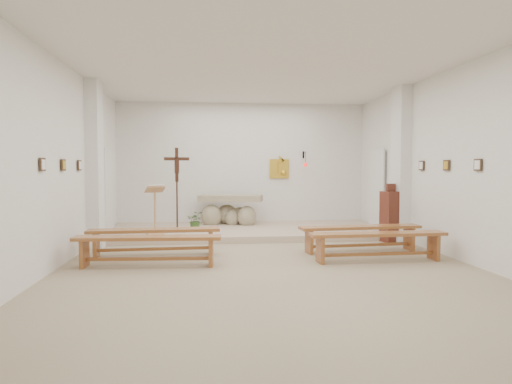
{
  "coord_description": "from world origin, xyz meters",
  "views": [
    {
      "loc": [
        -1.02,
        -7.95,
        1.67
      ],
      "look_at": [
        0.01,
        1.6,
        1.16
      ],
      "focal_mm": 32.0,
      "sensor_mm": 36.0,
      "label": 1
    }
  ],
  "objects": [
    {
      "name": "ceiling",
      "position": [
        0.0,
        0.0,
        3.49
      ],
      "size": [
        7.0,
        10.0,
        0.02
      ],
      "primitive_type": "cube",
      "color": "silver",
      "rests_on": "wall_back"
    },
    {
      "name": "station_frame_right_front",
      "position": [
        3.47,
        -0.8,
        1.72
      ],
      "size": [
        0.03,
        0.2,
        0.2
      ],
      "primitive_type": "cube",
      "color": "#3A2719",
      "rests_on": "wall_right"
    },
    {
      "name": "pilaster_left",
      "position": [
        -3.37,
        2.0,
        1.75
      ],
      "size": [
        0.26,
        0.55,
        3.5
      ],
      "primitive_type": "cube",
      "color": "white",
      "rests_on": "ground"
    },
    {
      "name": "sanctuary_platform",
      "position": [
        0.0,
        3.5,
        0.07
      ],
      "size": [
        6.98,
        3.0,
        0.15
      ],
      "primitive_type": "cube",
      "color": "#BFAA93",
      "rests_on": "ground"
    },
    {
      "name": "wall_right",
      "position": [
        3.49,
        0.0,
        1.75
      ],
      "size": [
        0.02,
        10.0,
        3.5
      ],
      "primitive_type": "cube",
      "color": "white",
      "rests_on": "ground"
    },
    {
      "name": "station_frame_right_mid",
      "position": [
        3.47,
        0.2,
        1.72
      ],
      "size": [
        0.03,
        0.2,
        0.2
      ],
      "primitive_type": "cube",
      "color": "#3A2719",
      "rests_on": "wall_right"
    },
    {
      "name": "station_frame_left_mid",
      "position": [
        -3.47,
        0.2,
        1.72
      ],
      "size": [
        0.03,
        0.2,
        0.2
      ],
      "primitive_type": "cube",
      "color": "#3A2719",
      "rests_on": "wall_left"
    },
    {
      "name": "donation_pedestal",
      "position": [
        3.1,
        1.9,
        0.58
      ],
      "size": [
        0.43,
        0.43,
        1.32
      ],
      "rotation": [
        0.0,
        0.0,
        0.25
      ],
      "color": "#572319",
      "rests_on": "ground"
    },
    {
      "name": "wall_back",
      "position": [
        0.0,
        4.99,
        1.75
      ],
      "size": [
        7.0,
        0.02,
        3.5
      ],
      "primitive_type": "cube",
      "color": "white",
      "rests_on": "ground"
    },
    {
      "name": "radiator_left",
      "position": [
        -3.43,
        2.7,
        0.27
      ],
      "size": [
        0.1,
        0.85,
        0.52
      ],
      "primitive_type": "cube",
      "color": "silver",
      "rests_on": "ground"
    },
    {
      "name": "potted_plant",
      "position": [
        -1.3,
        3.35,
        0.38
      ],
      "size": [
        0.41,
        0.36,
        0.45
      ],
      "primitive_type": "imported",
      "rotation": [
        0.0,
        0.0,
        0.01
      ],
      "color": "#335B24",
      "rests_on": "sanctuary_platform"
    },
    {
      "name": "bench_left_front",
      "position": [
        -2.01,
        0.78,
        0.39
      ],
      "size": [
        2.47,
        0.48,
        0.52
      ],
      "rotation": [
        0.0,
        0.0,
        0.04
      ],
      "color": "brown",
      "rests_on": "ground"
    },
    {
      "name": "lectern",
      "position": [
        -2.19,
        2.53,
        0.72
      ],
      "size": [
        0.49,
        0.45,
        1.15
      ],
      "rotation": [
        0.0,
        0.0,
        0.34
      ],
      "color": "tan",
      "rests_on": "sanctuary_platform"
    },
    {
      "name": "station_frame_left_rear",
      "position": [
        -3.47,
        1.2,
        1.72
      ],
      "size": [
        0.03,
        0.2,
        0.2
      ],
      "primitive_type": "cube",
      "color": "#3A2719",
      "rests_on": "wall_left"
    },
    {
      "name": "gold_wall_relief",
      "position": [
        1.05,
        4.96,
        1.65
      ],
      "size": [
        0.55,
        0.04,
        0.55
      ],
      "primitive_type": "cube",
      "color": "gold",
      "rests_on": "wall_back"
    },
    {
      "name": "bench_left_second",
      "position": [
        -2.01,
        -0.16,
        0.39
      ],
      "size": [
        2.48,
        0.54,
        0.52
      ],
      "rotation": [
        0.0,
        0.0,
        -0.06
      ],
      "color": "brown",
      "rests_on": "ground"
    },
    {
      "name": "bench_right_second",
      "position": [
        2.01,
        -0.16,
        0.39
      ],
      "size": [
        2.47,
        0.46,
        0.52
      ],
      "rotation": [
        0.0,
        0.0,
        0.03
      ],
      "color": "brown",
      "rests_on": "ground"
    },
    {
      "name": "altar",
      "position": [
        -0.4,
        4.33,
        0.48
      ],
      "size": [
        1.78,
        1.0,
        0.87
      ],
      "rotation": [
        0.0,
        0.0,
        -0.22
      ],
      "color": "tan",
      "rests_on": "sanctuary_platform"
    },
    {
      "name": "wall_left",
      "position": [
        -3.49,
        0.0,
        1.75
      ],
      "size": [
        0.02,
        10.0,
        3.5
      ],
      "primitive_type": "cube",
      "color": "white",
      "rests_on": "ground"
    },
    {
      "name": "bench_right_front",
      "position": [
        2.01,
        0.78,
        0.39
      ],
      "size": [
        2.48,
        0.59,
        0.52
      ],
      "rotation": [
        0.0,
        0.0,
        0.08
      ],
      "color": "brown",
      "rests_on": "ground"
    },
    {
      "name": "station_frame_right_rear",
      "position": [
        3.47,
        1.2,
        1.72
      ],
      "size": [
        0.03,
        0.2,
        0.2
      ],
      "primitive_type": "cube",
      "color": "#3A2719",
      "rests_on": "wall_right"
    },
    {
      "name": "station_frame_left_front",
      "position": [
        -3.47,
        -0.8,
        1.72
      ],
      "size": [
        0.03,
        0.2,
        0.2
      ],
      "primitive_type": "cube",
      "color": "#3A2719",
      "rests_on": "wall_left"
    },
    {
      "name": "crucifix_stand",
      "position": [
        -1.74,
        3.29,
        1.31
      ],
      "size": [
        0.61,
        0.26,
        2.01
      ],
      "rotation": [
        0.0,
        0.0,
        0.13
      ],
      "color": "#3A1F12",
      "rests_on": "sanctuary_platform"
    },
    {
      "name": "ground",
      "position": [
        0.0,
        0.0,
        0.0
      ],
      "size": [
        7.0,
        10.0,
        0.0
      ],
      "primitive_type": "cube",
      "color": "tan",
      "rests_on": "ground"
    },
    {
      "name": "sanctuary_lamp",
      "position": [
        1.75,
        4.71,
        1.81
      ],
      "size": [
        0.11,
        0.36,
        0.44
      ],
      "color": "black",
      "rests_on": "wall_back"
    },
    {
      "name": "pilaster_right",
      "position": [
        3.37,
        2.0,
        1.75
      ],
      "size": [
        0.26,
        0.55,
        3.5
      ],
      "primitive_type": "cube",
      "color": "white",
      "rests_on": "ground"
    },
    {
      "name": "radiator_right",
      "position": [
        3.43,
        2.7,
        0.27
      ],
      "size": [
        0.1,
        0.85,
        0.52
      ],
      "primitive_type": "cube",
      "color": "silver",
      "rests_on": "ground"
    }
  ]
}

